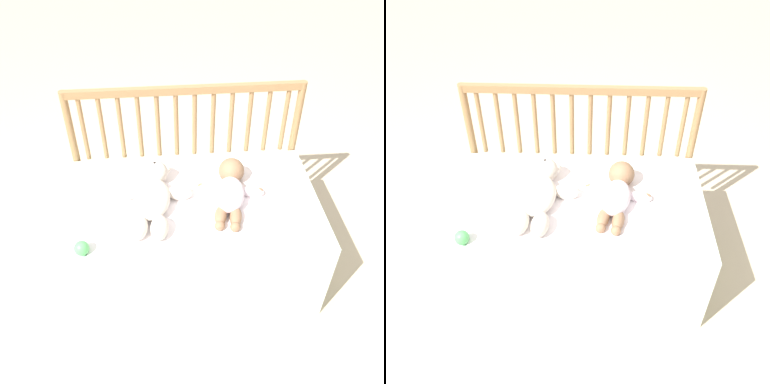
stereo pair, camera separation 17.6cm
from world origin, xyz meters
TOP-DOWN VIEW (x-y plane):
  - ground_plane at (0.00, 0.00)m, footprint 12.00×12.00m
  - crib_mattress at (0.00, 0.00)m, footprint 1.14×0.68m
  - crib_rail at (0.00, 0.36)m, footprint 1.14×0.04m
  - blanket at (-0.01, -0.02)m, footprint 0.86×0.53m
  - teddy_bear at (-0.17, -0.00)m, footprint 0.36×0.46m
  - baby at (0.17, 0.01)m, footprint 0.31×0.41m
  - toy_ball at (-0.46, -0.27)m, footprint 0.06×0.06m

SIDE VIEW (x-z plane):
  - ground_plane at x=0.00m, z-range 0.00..0.00m
  - crib_mattress at x=0.00m, z-range 0.00..0.45m
  - blanket at x=-0.01m, z-range 0.45..0.46m
  - toy_ball at x=-0.46m, z-range 0.45..0.51m
  - baby at x=0.17m, z-range 0.44..0.56m
  - teddy_bear at x=-0.17m, z-range 0.44..0.56m
  - crib_rail at x=0.00m, z-range 0.17..1.00m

